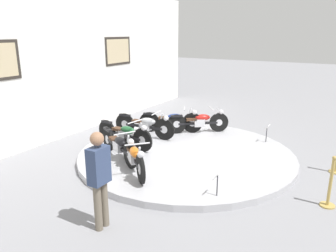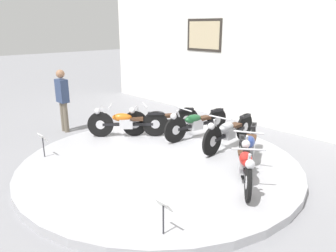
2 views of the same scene
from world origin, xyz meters
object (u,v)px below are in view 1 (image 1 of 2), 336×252
motorcycle_red (199,121)px  info_placard_front_centre (267,130)px  motorcycle_silver (145,125)px  info_placard_front_left (218,178)px  motorcycle_orange (134,155)px  motorcycle_black (119,145)px  stanchion_post_left_of_entry (330,190)px  visitor_standing (99,175)px  motorcycle_green (125,133)px  motorcycle_blue (172,120)px

motorcycle_red → info_placard_front_centre: (0.13, -2.05, -0.00)m
motorcycle_silver → info_placard_front_left: motorcycle_silver is taller
motorcycle_orange → motorcycle_black: size_ratio=0.85×
info_placard_front_left → info_placard_front_centre: size_ratio=1.00×
motorcycle_orange → motorcycle_silver: size_ratio=0.76×
stanchion_post_left_of_entry → motorcycle_silver: bearing=74.9°
motorcycle_red → visitor_standing: visitor_standing is taller
info_placard_front_left → visitor_standing: bearing=142.3°
motorcycle_silver → motorcycle_red: motorcycle_silver is taller
motorcycle_green → motorcycle_red: 2.51m
motorcycle_black → motorcycle_blue: size_ratio=0.99×
info_placard_front_left → stanchion_post_left_of_entry: 2.11m
motorcycle_silver → motorcycle_blue: bearing=-28.3°
motorcycle_green → info_placard_front_centre: size_ratio=3.85×
motorcycle_blue → stanchion_post_left_of_entry: bearing=-115.3°
stanchion_post_left_of_entry → info_placard_front_centre: bearing=34.4°
motorcycle_green → visitor_standing: (-3.12, -1.89, 0.43)m
motorcycle_red → info_placard_front_left: bearing=-150.1°
stanchion_post_left_of_entry → motorcycle_orange: bearing=101.8°
motorcycle_black → motorcycle_silver: 1.86m
motorcycle_green → motorcycle_red: bearing=-28.4°
info_placard_front_centre → stanchion_post_left_of_entry: bearing=-145.6°
motorcycle_red → motorcycle_orange: bearing=179.9°
motorcycle_orange → info_placard_front_centre: bearing=-29.9°
info_placard_front_centre → stanchion_post_left_of_entry: stanchion_post_left_of_entry is taller
motorcycle_orange → info_placard_front_left: (-0.13, -2.05, -0.02)m
motorcycle_green → info_placard_front_centre: bearing=-54.3°
motorcycle_silver → motorcycle_black: bearing=-166.1°
motorcycle_orange → info_placard_front_centre: (3.57, -2.05, -0.02)m
motorcycle_orange → motorcycle_green: 1.71m
info_placard_front_left → info_placard_front_centre: same height
motorcycle_black → visitor_standing: bearing=-147.7°
motorcycle_black → motorcycle_red: size_ratio=1.14×
motorcycle_orange → stanchion_post_left_of_entry: 4.02m
motorcycle_orange → info_placard_front_left: bearing=-93.5°
motorcycle_orange → motorcycle_green: motorcycle_orange is taller
stanchion_post_left_of_entry → motorcycle_blue: bearing=64.7°
motorcycle_black → motorcycle_blue: bearing=-0.0°
motorcycle_green → motorcycle_silver: (0.98, 0.00, 0.01)m
motorcycle_red → info_placard_front_left: 4.11m
motorcycle_red → info_placard_front_left: motorcycle_red is taller
motorcycle_blue → info_placard_front_centre: bearing=-79.3°
motorcycle_orange → visitor_standing: bearing=-159.8°
motorcycle_orange → motorcycle_blue: (3.04, 0.75, -0.00)m
motorcycle_blue → motorcycle_black: bearing=180.0°
info_placard_front_centre → motorcycle_blue: bearing=100.7°
info_placard_front_centre → visitor_standing: size_ratio=0.30×
motorcycle_silver → info_placard_front_centre: motorcycle_silver is taller
motorcycle_silver → motorcycle_green: bearing=-180.0°
motorcycle_black → info_placard_front_centre: bearing=-41.5°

